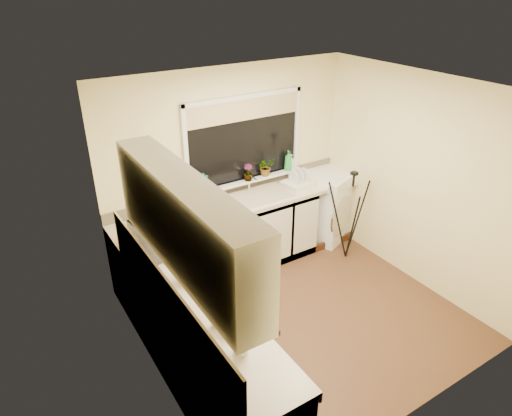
{
  "coord_description": "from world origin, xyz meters",
  "views": [
    {
      "loc": [
        -2.49,
        -3.04,
        3.34
      ],
      "look_at": [
        -0.22,
        0.55,
        1.15
      ],
      "focal_mm": 31.99,
      "sensor_mm": 36.0,
      "label": 1
    }
  ],
  "objects_px": {
    "cup_back": "(304,178)",
    "plant_c": "(248,172)",
    "cup_left": "(228,326)",
    "soap_bottle_green": "(288,161)",
    "soap_bottle_clear": "(291,162)",
    "plant_d": "(266,167)",
    "plant_a": "(204,183)",
    "glass_jug": "(241,344)",
    "laptop": "(199,208)",
    "kettle": "(186,273)",
    "tripod": "(350,216)",
    "washing_machine": "(325,204)",
    "dish_rack": "(300,183)",
    "microwave": "(156,238)",
    "steel_jar": "(215,322)"
  },
  "relations": [
    {
      "from": "microwave",
      "to": "soap_bottle_green",
      "type": "xyz_separation_m",
      "value": [
        2.09,
        0.69,
        0.14
      ]
    },
    {
      "from": "washing_machine",
      "to": "plant_c",
      "type": "height_order",
      "value": "plant_c"
    },
    {
      "from": "tripod",
      "to": "microwave",
      "type": "relative_size",
      "value": 2.36
    },
    {
      "from": "washing_machine",
      "to": "plant_a",
      "type": "xyz_separation_m",
      "value": [
        -1.75,
        0.18,
        0.68
      ]
    },
    {
      "from": "soap_bottle_green",
      "to": "soap_bottle_clear",
      "type": "distance_m",
      "value": 0.07
    },
    {
      "from": "plant_c",
      "to": "tripod",
      "type": "bearing_deg",
      "value": -37.34
    },
    {
      "from": "kettle",
      "to": "microwave",
      "type": "xyz_separation_m",
      "value": [
        -0.03,
        0.64,
        0.05
      ]
    },
    {
      "from": "plant_c",
      "to": "laptop",
      "type": "bearing_deg",
      "value": -165.66
    },
    {
      "from": "laptop",
      "to": "glass_jug",
      "type": "height_order",
      "value": "laptop"
    },
    {
      "from": "laptop",
      "to": "plant_a",
      "type": "xyz_separation_m",
      "value": [
        0.18,
        0.21,
        0.2
      ]
    },
    {
      "from": "glass_jug",
      "to": "steel_jar",
      "type": "xyz_separation_m",
      "value": [
        -0.03,
        0.33,
        -0.03
      ]
    },
    {
      "from": "laptop",
      "to": "kettle",
      "type": "height_order",
      "value": "laptop"
    },
    {
      "from": "glass_jug",
      "to": "plant_c",
      "type": "bearing_deg",
      "value": 57.41
    },
    {
      "from": "washing_machine",
      "to": "cup_left",
      "type": "xyz_separation_m",
      "value": [
        -2.59,
        -1.89,
        0.47
      ]
    },
    {
      "from": "steel_jar",
      "to": "cup_back",
      "type": "xyz_separation_m",
      "value": [
        2.29,
        1.85,
        -0.0
      ]
    },
    {
      "from": "laptop",
      "to": "tripod",
      "type": "distance_m",
      "value": 1.93
    },
    {
      "from": "plant_a",
      "to": "glass_jug",
      "type": "bearing_deg",
      "value": -110.72
    },
    {
      "from": "plant_d",
      "to": "cup_left",
      "type": "bearing_deg",
      "value": -129.53
    },
    {
      "from": "kettle",
      "to": "steel_jar",
      "type": "xyz_separation_m",
      "value": [
        -0.06,
        -0.65,
        -0.05
      ]
    },
    {
      "from": "plant_c",
      "to": "cup_back",
      "type": "relative_size",
      "value": 1.78
    },
    {
      "from": "washing_machine",
      "to": "glass_jug",
      "type": "height_order",
      "value": "glass_jug"
    },
    {
      "from": "microwave",
      "to": "soap_bottle_clear",
      "type": "bearing_deg",
      "value": -78.03
    },
    {
      "from": "dish_rack",
      "to": "glass_jug",
      "type": "distance_m",
      "value": 2.99
    },
    {
      "from": "glass_jug",
      "to": "cup_back",
      "type": "distance_m",
      "value": 3.14
    },
    {
      "from": "soap_bottle_clear",
      "to": "cup_left",
      "type": "bearing_deg",
      "value": -135.37
    },
    {
      "from": "tripod",
      "to": "glass_jug",
      "type": "xyz_separation_m",
      "value": [
        -2.5,
        -1.52,
        0.37
      ]
    },
    {
      "from": "laptop",
      "to": "plant_d",
      "type": "relative_size",
      "value": 1.46
    },
    {
      "from": "kettle",
      "to": "tripod",
      "type": "relative_size",
      "value": 0.16
    },
    {
      "from": "laptop",
      "to": "plant_d",
      "type": "xyz_separation_m",
      "value": [
        1.05,
        0.22,
        0.21
      ]
    },
    {
      "from": "steel_jar",
      "to": "cup_left",
      "type": "distance_m",
      "value": 0.11
    },
    {
      "from": "tripod",
      "to": "cup_left",
      "type": "xyz_separation_m",
      "value": [
        -2.47,
        -1.28,
        0.35
      ]
    },
    {
      "from": "plant_d",
      "to": "soap_bottle_green",
      "type": "distance_m",
      "value": 0.34
    },
    {
      "from": "steel_jar",
      "to": "soap_bottle_green",
      "type": "xyz_separation_m",
      "value": [
        2.12,
        1.98,
        0.23
      ]
    },
    {
      "from": "plant_a",
      "to": "cup_back",
      "type": "bearing_deg",
      "value": -5.13
    },
    {
      "from": "steel_jar",
      "to": "microwave",
      "type": "relative_size",
      "value": 0.19
    },
    {
      "from": "laptop",
      "to": "microwave",
      "type": "distance_m",
      "value": 0.86
    },
    {
      "from": "cup_left",
      "to": "soap_bottle_clear",
      "type": "bearing_deg",
      "value": 44.63
    },
    {
      "from": "washing_machine",
      "to": "dish_rack",
      "type": "relative_size",
      "value": 2.27
    },
    {
      "from": "dish_rack",
      "to": "cup_left",
      "type": "bearing_deg",
      "value": -144.77
    },
    {
      "from": "kettle",
      "to": "plant_c",
      "type": "xyz_separation_m",
      "value": [
        1.45,
        1.32,
        0.16
      ]
    },
    {
      "from": "cup_back",
      "to": "cup_left",
      "type": "xyz_separation_m",
      "value": [
        -2.23,
        -1.94,
        0.0
      ]
    },
    {
      "from": "plant_c",
      "to": "soap_bottle_clear",
      "type": "bearing_deg",
      "value": 2.31
    },
    {
      "from": "cup_back",
      "to": "plant_c",
      "type": "bearing_deg",
      "value": 171.51
    },
    {
      "from": "plant_a",
      "to": "cup_left",
      "type": "relative_size",
      "value": 2.01
    },
    {
      "from": "laptop",
      "to": "soap_bottle_green",
      "type": "xyz_separation_m",
      "value": [
        1.39,
        0.21,
        0.22
      ]
    },
    {
      "from": "steel_jar",
      "to": "kettle",
      "type": "bearing_deg",
      "value": 85.04
    },
    {
      "from": "glass_jug",
      "to": "plant_a",
      "type": "relative_size",
      "value": 0.7
    },
    {
      "from": "plant_a",
      "to": "plant_d",
      "type": "xyz_separation_m",
      "value": [
        0.87,
        0.01,
        0.01
      ]
    },
    {
      "from": "glass_jug",
      "to": "washing_machine",
      "type": "bearing_deg",
      "value": 39.16
    },
    {
      "from": "glass_jug",
      "to": "cup_back",
      "type": "bearing_deg",
      "value": 44.13
    }
  ]
}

